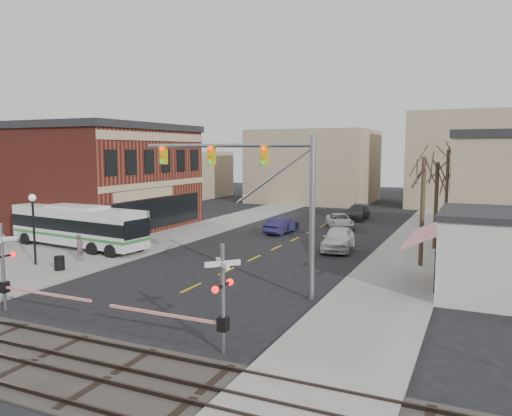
{
  "coord_description": "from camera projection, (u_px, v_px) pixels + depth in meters",
  "views": [
    {
      "loc": [
        13.79,
        -19.98,
        7.27
      ],
      "look_at": [
        0.38,
        9.47,
        3.5
      ],
      "focal_mm": 35.0,
      "sensor_mm": 36.0,
      "label": 1
    }
  ],
  "objects": [
    {
      "name": "ground",
      "position": [
        169.0,
        298.0,
        24.58
      ],
      "size": [
        160.0,
        160.0,
        0.0
      ],
      "primitive_type": "plane",
      "color": "black",
      "rests_on": "ground"
    },
    {
      "name": "sidewalk_west",
      "position": [
        206.0,
        228.0,
        46.56
      ],
      "size": [
        5.0,
        60.0,
        0.12
      ],
      "primitive_type": "cube",
      "color": "gray",
      "rests_on": "ground"
    },
    {
      "name": "sidewalk_east",
      "position": [
        419.0,
        243.0,
        38.74
      ],
      "size": [
        5.0,
        60.0,
        0.12
      ],
      "primitive_type": "cube",
      "color": "gray",
      "rests_on": "ground"
    },
    {
      "name": "ballast_strip",
      "position": [
        38.0,
        359.0,
        17.34
      ],
      "size": [
        160.0,
        5.0,
        0.06
      ],
      "primitive_type": "cube",
      "color": "#332D28",
      "rests_on": "ground"
    },
    {
      "name": "rail_tracks",
      "position": [
        38.0,
        357.0,
        17.33
      ],
      "size": [
        160.0,
        3.91,
        0.14
      ],
      "color": "#2D231E",
      "rests_on": "ground"
    },
    {
      "name": "brick_building",
      "position": [
        33.0,
        175.0,
        49.59
      ],
      "size": [
        30.4,
        15.4,
        9.6
      ],
      "color": "maroon",
      "rests_on": "ground"
    },
    {
      "name": "tree_east_a",
      "position": [
        422.0,
        212.0,
        30.7
      ],
      "size": [
        0.28,
        0.28,
        6.75
      ],
      "color": "#382B21",
      "rests_on": "sidewalk_east"
    },
    {
      "name": "tree_east_b",
      "position": [
        436.0,
        206.0,
        36.02
      ],
      "size": [
        0.28,
        0.28,
        6.3
      ],
      "color": "#382B21",
      "rests_on": "sidewalk_east"
    },
    {
      "name": "tree_east_c",
      "position": [
        447.0,
        191.0,
        43.12
      ],
      "size": [
        0.28,
        0.28,
        7.2
      ],
      "color": "#382B21",
      "rests_on": "sidewalk_east"
    },
    {
      "name": "transit_bus",
      "position": [
        78.0,
        226.0,
        36.71
      ],
      "size": [
        12.11,
        3.95,
        3.06
      ],
      "color": "silver",
      "rests_on": "ground"
    },
    {
      "name": "traffic_signal_mast",
      "position": [
        262.0,
        181.0,
        24.85
      ],
      "size": [
        9.58,
        0.3,
        8.0
      ],
      "color": "gray",
      "rests_on": "ground"
    },
    {
      "name": "rr_crossing_west",
      "position": [
        10.0,
        269.0,
        22.3
      ],
      "size": [
        5.6,
        1.36,
        4.0
      ],
      "color": "gray",
      "rests_on": "ground"
    },
    {
      "name": "rr_crossing_east",
      "position": [
        212.0,
        299.0,
        17.85
      ],
      "size": [
        5.6,
        1.36,
        4.0
      ],
      "color": "gray",
      "rests_on": "ground"
    },
    {
      "name": "street_lamp",
      "position": [
        33.0,
        215.0,
        30.9
      ],
      "size": [
        0.44,
        0.44,
        4.44
      ],
      "color": "black",
      "rests_on": "sidewalk_west"
    },
    {
      "name": "trash_bin",
      "position": [
        59.0,
        263.0,
        29.82
      ],
      "size": [
        0.6,
        0.6,
        0.84
      ],
      "primitive_type": "cylinder",
      "color": "black",
      "rests_on": "sidewalk_west"
    },
    {
      "name": "car_a",
      "position": [
        338.0,
        239.0,
        36.28
      ],
      "size": [
        2.6,
        5.23,
        1.71
      ],
      "primitive_type": "imported",
      "rotation": [
        0.0,
        0.0,
        0.12
      ],
      "color": "#BCBCC1",
      "rests_on": "ground"
    },
    {
      "name": "car_b",
      "position": [
        282.0,
        225.0,
        43.67
      ],
      "size": [
        1.88,
        4.33,
        1.39
      ],
      "primitive_type": "imported",
      "rotation": [
        0.0,
        0.0,
        3.04
      ],
      "color": "#1E1A42",
      "rests_on": "ground"
    },
    {
      "name": "car_c",
      "position": [
        340.0,
        221.0,
        46.8
      ],
      "size": [
        3.88,
        5.22,
        1.32
      ],
      "primitive_type": "imported",
      "rotation": [
        0.0,
        0.0,
        0.4
      ],
      "color": "silver",
      "rests_on": "ground"
    },
    {
      "name": "car_d",
      "position": [
        357.0,
        212.0,
        52.6
      ],
      "size": [
        2.09,
        5.04,
        1.46
      ],
      "primitive_type": "imported",
      "rotation": [
        0.0,
        0.0,
        0.01
      ],
      "color": "#3E3D42",
      "rests_on": "ground"
    },
    {
      "name": "pedestrian_near",
      "position": [
        80.0,
        247.0,
        32.37
      ],
      "size": [
        0.44,
        0.64,
        1.72
      ],
      "primitive_type": "imported",
      "rotation": [
        0.0,
        0.0,
        1.52
      ],
      "color": "#5C4C49",
      "rests_on": "sidewalk_west"
    },
    {
      "name": "pedestrian_far",
      "position": [
        108.0,
        238.0,
        35.43
      ],
      "size": [
        0.99,
        1.1,
        1.86
      ],
      "primitive_type": "imported",
      "rotation": [
        0.0,
        0.0,
        1.18
      ],
      "color": "#2B344C",
      "rests_on": "sidewalk_west"
    }
  ]
}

